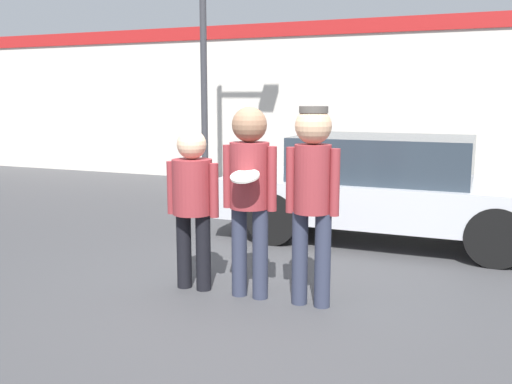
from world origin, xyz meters
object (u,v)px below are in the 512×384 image
object	(u,v)px
person_left	(193,195)
person_right	(312,186)
person_middle_with_frisbee	(249,183)
street_lamp	(216,3)
parked_car_near	(387,187)

from	to	relation	value
person_left	person_right	size ratio (longest dim) A/B	0.87
person_left	person_right	bearing A→B (deg)	-0.04
person_middle_with_frisbee	street_lamp	world-z (taller)	street_lamp
person_middle_with_frisbee	parked_car_near	bearing A→B (deg)	73.28
person_right	person_middle_with_frisbee	bearing A→B (deg)	-179.37
person_middle_with_frisbee	street_lamp	distance (m)	5.61
parked_car_near	person_middle_with_frisbee	bearing A→B (deg)	-106.72
person_middle_with_frisbee	street_lamp	size ratio (longest dim) A/B	0.32
person_middle_with_frisbee	person_right	size ratio (longest dim) A/B	1.00
person_right	parked_car_near	distance (m)	2.81
person_right	street_lamp	size ratio (longest dim) A/B	0.32
person_middle_with_frisbee	person_right	world-z (taller)	person_right
person_left	parked_car_near	bearing A→B (deg)	62.33
person_left	person_middle_with_frisbee	world-z (taller)	person_middle_with_frisbee
street_lamp	parked_car_near	bearing A→B (deg)	-26.08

